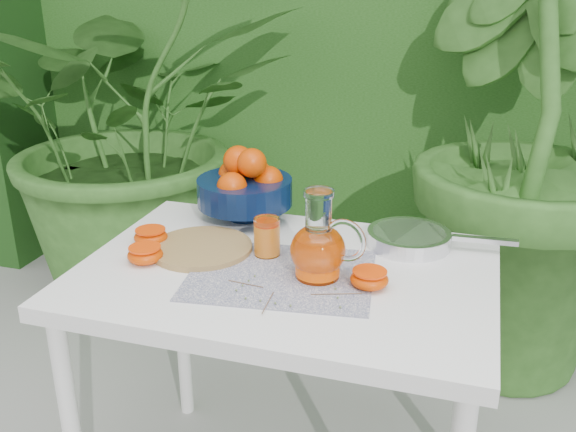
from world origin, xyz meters
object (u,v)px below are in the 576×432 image
(white_table, at_px, (286,298))
(saute_pan, at_px, (410,238))
(cutting_board, at_px, (202,248))
(fruit_bowl, at_px, (245,186))
(juice_pitcher, at_px, (319,248))

(white_table, bearing_deg, saute_pan, 39.73)
(cutting_board, xyz_separation_m, fruit_bowl, (0.03, 0.26, 0.09))
(cutting_board, distance_m, saute_pan, 0.55)
(white_table, distance_m, juice_pitcher, 0.18)
(fruit_bowl, distance_m, saute_pan, 0.49)
(fruit_bowl, height_order, juice_pitcher, juice_pitcher)
(cutting_board, height_order, fruit_bowl, fruit_bowl)
(white_table, distance_m, cutting_board, 0.26)
(cutting_board, xyz_separation_m, saute_pan, (0.51, 0.19, 0.01))
(cutting_board, relative_size, fruit_bowl, 0.81)
(fruit_bowl, bearing_deg, cutting_board, -96.16)
(juice_pitcher, xyz_separation_m, saute_pan, (0.18, 0.25, -0.06))
(fruit_bowl, xyz_separation_m, saute_pan, (0.48, -0.06, -0.08))
(fruit_bowl, distance_m, juice_pitcher, 0.44)
(white_table, bearing_deg, juice_pitcher, -16.35)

